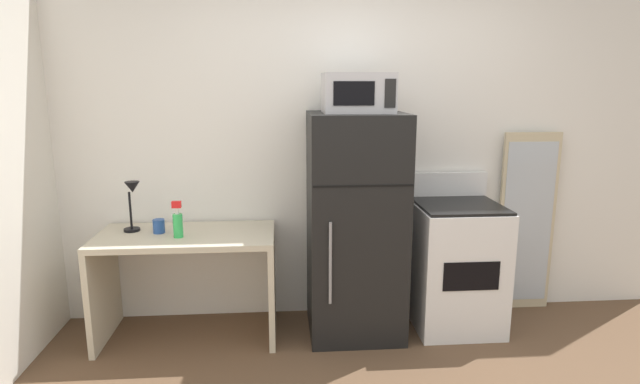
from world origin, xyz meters
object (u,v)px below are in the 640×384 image
at_px(microwave, 358,93).
at_px(oven_range, 456,265).
at_px(spray_bottle, 178,223).
at_px(leaning_mirror, 526,223).
at_px(coffee_mug, 159,226).
at_px(refrigerator, 355,226).
at_px(desk_lamp, 132,198).
at_px(desk, 187,264).

xyz_separation_m(microwave, oven_range, (0.74, 0.04, -1.23)).
distance_m(spray_bottle, leaning_mirror, 2.61).
xyz_separation_m(spray_bottle, coffee_mug, (-0.15, 0.11, -0.05)).
bearing_deg(oven_range, refrigerator, -178.70).
height_order(desk_lamp, coffee_mug, desk_lamp).
xyz_separation_m(refrigerator, microwave, (0.00, -0.02, 0.91)).
distance_m(coffee_mug, leaning_mirror, 2.75).
distance_m(coffee_mug, refrigerator, 1.36).
bearing_deg(oven_range, microwave, -177.07).
distance_m(desk_lamp, oven_range, 2.34).
distance_m(desk, leaning_mirror, 2.57).
height_order(desk, refrigerator, refrigerator).
distance_m(desk_lamp, leaning_mirror, 2.93).
height_order(spray_bottle, leaning_mirror, leaning_mirror).
relative_size(coffee_mug, leaning_mirror, 0.07).
bearing_deg(refrigerator, spray_bottle, -176.29).
xyz_separation_m(desk, leaning_mirror, (2.55, 0.27, 0.17)).
xyz_separation_m(spray_bottle, leaning_mirror, (2.58, 0.35, -0.15)).
xyz_separation_m(desk_lamp, microwave, (1.53, -0.11, 0.71)).
height_order(spray_bottle, microwave, microwave).
bearing_deg(leaning_mirror, microwave, -168.00).
xyz_separation_m(desk, desk_lamp, (-0.36, 0.08, 0.46)).
bearing_deg(leaning_mirror, spray_bottle, -172.28).
bearing_deg(coffee_mug, oven_range, -0.55).
bearing_deg(microwave, refrigerator, 90.32).
bearing_deg(desk, refrigerator, -0.23).
bearing_deg(leaning_mirror, coffee_mug, -175.09).
distance_m(microwave, leaning_mirror, 1.73).
bearing_deg(oven_range, desk_lamp, 178.28).
height_order(desk, oven_range, oven_range).
distance_m(desk, desk_lamp, 0.59).
xyz_separation_m(desk, refrigerator, (1.17, -0.00, 0.26)).
height_order(microwave, leaning_mirror, microwave).
relative_size(spray_bottle, coffee_mug, 2.62).
bearing_deg(refrigerator, coffee_mug, 178.44).
distance_m(desk, spray_bottle, 0.33).
height_order(desk, desk_lamp, desk_lamp).
height_order(desk, leaning_mirror, leaning_mirror).
bearing_deg(desk, coffee_mug, 170.00).
distance_m(coffee_mug, microwave, 1.63).
bearing_deg(desk, spray_bottle, -110.59).
relative_size(desk, microwave, 2.62).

